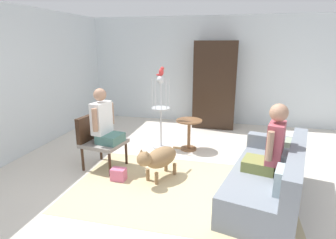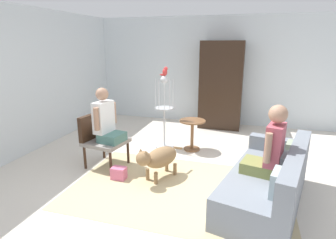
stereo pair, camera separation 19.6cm
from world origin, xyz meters
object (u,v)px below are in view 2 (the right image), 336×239
Objects in this scene: parrot at (165,72)px; person_on_couch at (270,147)px; handbag at (119,173)px; armoire_cabinet at (221,85)px; couch at (270,182)px; person_on_armchair at (106,120)px; dog at (159,158)px; armchair at (100,136)px; round_end_table at (192,131)px; bird_cage_stand at (164,115)px.

person_on_couch is at bearing -39.96° from parrot.
person_on_couch is at bearing -1.31° from handbag.
couch is at bearing -72.77° from armoire_cabinet.
person_on_armchair is (-2.47, 0.41, 0.03)m from person_on_couch.
couch is 2.15m from handbag.
person_on_couch is 2.48m from parrot.
person_on_armchair reaches higher than couch.
person_on_armchair is 1.02× the size of dog.
person_on_armchair is (0.14, -0.02, 0.29)m from armchair.
armchair reaches higher than dog.
armoire_cabinet is (0.57, 3.00, 0.69)m from dog.
parrot is 2.05m from handbag.
person_on_couch is 3.38m from armoire_cabinet.
round_end_table is 0.70× the size of dog.
dog is at bearing -10.64° from person_on_armchair.
armchair is 1.02× the size of dog.
parrot reaches higher than person_on_armchair.
dog is 4.98× the size of parrot.
person_on_couch is 2.04m from round_end_table.
round_end_table is at bearing 39.55° from armchair.
parrot is (0.65, 1.11, 0.68)m from person_on_armchair.
armchair is at bearing -126.05° from parrot.
dog is 0.66m from handbag.
round_end_table is at bearing -101.08° from armoire_cabinet.
parrot is (0.79, 1.09, 0.98)m from armchair.
handbag is (-0.26, -1.48, -0.56)m from bird_cage_stand.
person_on_couch is 2.21m from handbag.
dog is at bearing -100.32° from round_end_table.
couch is at bearing -8.81° from person_on_armchair.
dog is at bearing 17.87° from handbag.
dog is (-0.24, -1.30, -0.04)m from round_end_table.
couch is at bearing -38.60° from bird_cage_stand.
parrot is (-0.54, -0.01, 1.11)m from round_end_table.
couch is at bearing -7.69° from dog.
couch is at bearing -48.72° from round_end_table.
round_end_table is at bearing 129.87° from person_on_couch.
armchair is 0.33m from person_on_armchair.
person_on_couch reaches higher than armchair.
armchair is 0.97× the size of person_on_couch.
bird_cage_stand is (0.78, 1.09, 0.14)m from armchair.
parrot is at bearing -178.93° from round_end_table.
armchair is 1.35m from bird_cage_stand.
person_on_couch is (-0.04, -0.02, 0.49)m from couch.
armoire_cabinet is (0.89, 1.71, 0.37)m from bird_cage_stand.
couch is 2.35× the size of dog.
round_end_table is at bearing 131.28° from couch.
bird_cage_stand reaches higher than couch.
person_on_couch is 0.63× the size of bird_cage_stand.
round_end_table is 2.75× the size of handbag.
handbag is at bearing -118.79° from round_end_table.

